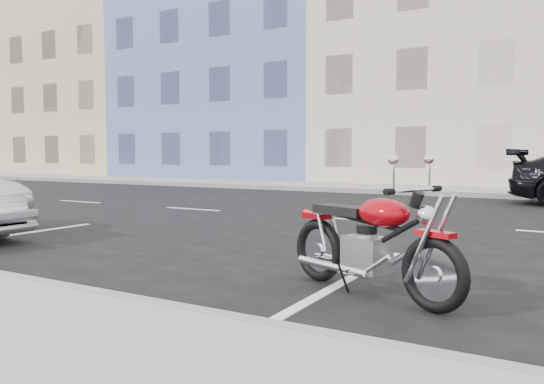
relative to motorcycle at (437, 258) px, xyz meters
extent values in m
plane|color=black|center=(-1.10, 5.69, -0.48)|extent=(120.00, 120.00, 0.00)
cube|color=gray|center=(-6.10, 14.39, -0.40)|extent=(80.00, 3.40, 0.15)
cube|color=gray|center=(-6.10, 12.69, -0.40)|extent=(80.00, 0.12, 0.16)
cube|color=tan|center=(-27.10, 21.99, 5.52)|extent=(12.00, 12.00, 12.00)
cube|color=#5569A0|center=(-15.10, 21.99, 6.02)|extent=(12.00, 12.00, 13.00)
cube|color=beige|center=(-3.10, 21.99, 5.27)|extent=(12.00, 12.00, 11.50)
torus|color=black|center=(0.66, -0.27, -0.16)|extent=(0.65, 0.35, 0.66)
torus|color=black|center=(-0.66, 0.27, -0.16)|extent=(0.65, 0.35, 0.66)
cube|color=#94050C|center=(0.66, -0.27, 0.18)|extent=(0.36, 0.25, 0.05)
cube|color=#94050C|center=(-0.70, 0.29, 0.20)|extent=(0.33, 0.26, 0.06)
cube|color=gray|center=(-0.04, 0.02, -0.10)|extent=(0.50, 0.43, 0.34)
ellipsoid|color=#94050C|center=(0.14, -0.06, 0.31)|extent=(0.64, 0.52, 0.27)
cube|color=black|center=(-0.34, 0.14, 0.29)|extent=(0.66, 0.47, 0.09)
cylinder|color=silver|center=(0.45, -0.19, 0.54)|extent=(0.30, 0.65, 0.04)
sphere|color=silver|center=(0.58, -0.24, 0.33)|extent=(0.17, 0.17, 0.17)
cylinder|color=silver|center=(-0.40, 0.01, -0.26)|extent=(0.90, 0.43, 0.08)
cylinder|color=silver|center=(-0.29, 0.27, -0.26)|extent=(0.90, 0.43, 0.08)
cylinder|color=silver|center=(0.61, -0.25, 0.13)|extent=(0.37, 0.19, 0.79)
cylinder|color=black|center=(0.16, -0.07, 0.06)|extent=(0.75, 0.35, 0.49)
camera|label=1|loc=(0.98, -4.49, 0.87)|focal=35.00mm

